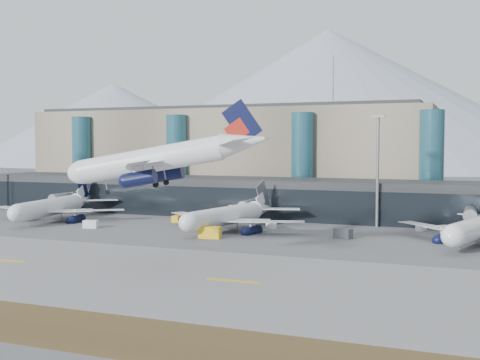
{
  "coord_description": "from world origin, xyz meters",
  "views": [
    {
      "loc": [
        50.96,
        -91.08,
        18.84
      ],
      "look_at": [
        2.49,
        32.0,
        11.09
      ],
      "focal_mm": 45.0,
      "sensor_mm": 36.0,
      "label": 1
    }
  ],
  "objects_px": {
    "veh_h": "(210,232)",
    "lightmast_mid": "(378,164)",
    "hero_jet": "(170,151)",
    "jet_parked_mid": "(234,209)",
    "veh_b": "(177,219)",
    "veh_a": "(91,224)",
    "veh_d": "(421,228)",
    "veh_c": "(343,233)",
    "veh_f": "(49,209)",
    "jet_parked_left": "(57,201)",
    "veh_g": "(271,225)"
  },
  "relations": [
    {
      "from": "jet_parked_left",
      "to": "veh_c",
      "type": "height_order",
      "value": "jet_parked_left"
    },
    {
      "from": "jet_parked_left",
      "to": "veh_d",
      "type": "bearing_deg",
      "value": -90.23
    },
    {
      "from": "hero_jet",
      "to": "veh_c",
      "type": "bearing_deg",
      "value": 53.6
    },
    {
      "from": "veh_a",
      "to": "veh_f",
      "type": "xyz_separation_m",
      "value": [
        -28.58,
        20.8,
        0.14
      ]
    },
    {
      "from": "veh_c",
      "to": "veh_a",
      "type": "bearing_deg",
      "value": -154.87
    },
    {
      "from": "lightmast_mid",
      "to": "veh_h",
      "type": "distance_m",
      "value": 43.2
    },
    {
      "from": "jet_parked_left",
      "to": "veh_c",
      "type": "relative_size",
      "value": 10.57
    },
    {
      "from": "veh_c",
      "to": "hero_jet",
      "type": "bearing_deg",
      "value": -99.04
    },
    {
      "from": "veh_b",
      "to": "veh_f",
      "type": "distance_m",
      "value": 42.05
    },
    {
      "from": "veh_f",
      "to": "veh_g",
      "type": "bearing_deg",
      "value": -108.12
    },
    {
      "from": "veh_a",
      "to": "veh_b",
      "type": "height_order",
      "value": "veh_a"
    },
    {
      "from": "veh_b",
      "to": "veh_c",
      "type": "height_order",
      "value": "veh_c"
    },
    {
      "from": "jet_parked_mid",
      "to": "veh_b",
      "type": "distance_m",
      "value": 19.19
    },
    {
      "from": "veh_f",
      "to": "veh_b",
      "type": "bearing_deg",
      "value": -108.47
    },
    {
      "from": "veh_b",
      "to": "veh_g",
      "type": "xyz_separation_m",
      "value": [
        25.01,
        -2.13,
        -0.05
      ]
    },
    {
      "from": "veh_d",
      "to": "veh_h",
      "type": "xyz_separation_m",
      "value": [
        -38.82,
        -26.55,
        0.46
      ]
    },
    {
      "from": "hero_jet",
      "to": "jet_parked_left",
      "type": "bearing_deg",
      "value": 134.41
    },
    {
      "from": "hero_jet",
      "to": "jet_parked_mid",
      "type": "distance_m",
      "value": 43.28
    },
    {
      "from": "hero_jet",
      "to": "veh_f",
      "type": "relative_size",
      "value": 9.24
    },
    {
      "from": "hero_jet",
      "to": "veh_d",
      "type": "relative_size",
      "value": 13.29
    },
    {
      "from": "veh_f",
      "to": "veh_c",
      "type": "bearing_deg",
      "value": -112.42
    },
    {
      "from": "jet_parked_mid",
      "to": "veh_g",
      "type": "relative_size",
      "value": 14.13
    },
    {
      "from": "veh_b",
      "to": "veh_c",
      "type": "relative_size",
      "value": 0.78
    },
    {
      "from": "veh_a",
      "to": "veh_b",
      "type": "bearing_deg",
      "value": 36.63
    },
    {
      "from": "lightmast_mid",
      "to": "veh_g",
      "type": "height_order",
      "value": "lightmast_mid"
    },
    {
      "from": "veh_a",
      "to": "veh_h",
      "type": "xyz_separation_m",
      "value": [
        31.31,
        -3.69,
        0.3
      ]
    },
    {
      "from": "veh_b",
      "to": "veh_f",
      "type": "xyz_separation_m",
      "value": [
        -41.84,
        4.26,
        0.23
      ]
    },
    {
      "from": "lightmast_mid",
      "to": "veh_f",
      "type": "distance_m",
      "value": 89.82
    },
    {
      "from": "veh_a",
      "to": "veh_d",
      "type": "relative_size",
      "value": 1.23
    },
    {
      "from": "veh_h",
      "to": "lightmast_mid",
      "type": "bearing_deg",
      "value": 37.82
    },
    {
      "from": "hero_jet",
      "to": "veh_a",
      "type": "xyz_separation_m",
      "value": [
        -36.85,
        30.59,
        -16.96
      ]
    },
    {
      "from": "jet_parked_left",
      "to": "veh_b",
      "type": "distance_m",
      "value": 31.33
    },
    {
      "from": "hero_jet",
      "to": "veh_c",
      "type": "distance_m",
      "value": 44.91
    },
    {
      "from": "hero_jet",
      "to": "veh_h",
      "type": "bearing_deg",
      "value": 93.1
    },
    {
      "from": "jet_parked_mid",
      "to": "hero_jet",
      "type": "bearing_deg",
      "value": -161.18
    },
    {
      "from": "lightmast_mid",
      "to": "hero_jet",
      "type": "bearing_deg",
      "value": -112.45
    },
    {
      "from": "jet_parked_left",
      "to": "veh_a",
      "type": "xyz_separation_m",
      "value": [
        17.18,
        -10.21,
        -3.75
      ]
    },
    {
      "from": "veh_g",
      "to": "veh_d",
      "type": "bearing_deg",
      "value": 60.17
    },
    {
      "from": "veh_b",
      "to": "veh_f",
      "type": "bearing_deg",
      "value": 78.36
    },
    {
      "from": "veh_c",
      "to": "veh_g",
      "type": "distance_m",
      "value": 19.82
    },
    {
      "from": "veh_c",
      "to": "veh_f",
      "type": "height_order",
      "value": "veh_f"
    },
    {
      "from": "veh_b",
      "to": "veh_g",
      "type": "distance_m",
      "value": 25.1
    },
    {
      "from": "jet_parked_left",
      "to": "veh_c",
      "type": "xyz_separation_m",
      "value": [
        73.49,
        -4.0,
        -3.65
      ]
    },
    {
      "from": "jet_parked_mid",
      "to": "veh_h",
      "type": "bearing_deg",
      "value": -167.98
    },
    {
      "from": "veh_b",
      "to": "veh_g",
      "type": "height_order",
      "value": "veh_b"
    },
    {
      "from": "lightmast_mid",
      "to": "veh_a",
      "type": "distance_m",
      "value": 66.74
    },
    {
      "from": "veh_a",
      "to": "hero_jet",
      "type": "bearing_deg",
      "value": -54.37
    },
    {
      "from": "lightmast_mid",
      "to": "veh_g",
      "type": "relative_size",
      "value": 9.91
    },
    {
      "from": "veh_g",
      "to": "veh_h",
      "type": "height_order",
      "value": "veh_h"
    },
    {
      "from": "veh_c",
      "to": "veh_f",
      "type": "relative_size",
      "value": 0.97
    }
  ]
}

